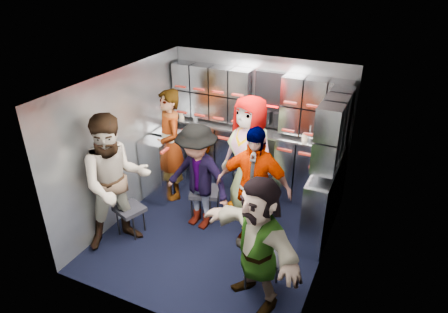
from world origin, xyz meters
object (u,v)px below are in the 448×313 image
at_px(jump_seat_center, 253,176).
at_px(attendant_arc_b, 198,178).
at_px(attendant_arc_e, 258,243).
at_px(jump_seat_mid_right, 257,209).
at_px(jump_seat_near_right, 262,258).
at_px(attendant_standing, 170,145).
at_px(attendant_arc_c, 249,155).
at_px(jump_seat_near_left, 130,210).
at_px(attendant_arc_a, 116,183).
at_px(attendant_arc_d, 253,188).
at_px(jump_seat_mid_left, 205,193).

bearing_deg(jump_seat_center, attendant_arc_b, -118.15).
bearing_deg(attendant_arc_e, jump_seat_mid_right, 138.52).
height_order(jump_seat_near_right, attendant_arc_b, attendant_arc_b).
relative_size(attendant_standing, attendant_arc_c, 0.98).
height_order(jump_seat_near_left, attendant_arc_a, attendant_arc_a).
height_order(jump_seat_near_left, attendant_arc_d, attendant_arc_d).
relative_size(jump_seat_near_right, attendant_standing, 0.28).
distance_m(attendant_standing, attendant_arc_e, 2.40).
height_order(jump_seat_mid_left, attendant_arc_e, attendant_arc_e).
relative_size(jump_seat_mid_left, attendant_arc_a, 0.28).
distance_m(jump_seat_mid_left, attendant_arc_a, 1.27).
distance_m(jump_seat_center, attendant_arc_e, 1.95).
distance_m(jump_seat_center, attendant_arc_a, 2.05).
distance_m(jump_seat_center, jump_seat_near_right, 1.75).
relative_size(jump_seat_near_left, jump_seat_near_right, 0.92).
distance_m(jump_seat_near_right, attendant_arc_b, 1.44).
distance_m(attendant_arc_a, attendant_arc_d, 1.69).
bearing_deg(jump_seat_near_left, attendant_arc_e, -10.54).
bearing_deg(jump_seat_center, attendant_standing, -163.69).
relative_size(jump_seat_near_right, attendant_arc_b, 0.32).
relative_size(jump_seat_mid_left, attendant_arc_d, 0.30).
height_order(jump_seat_near_left, jump_seat_mid_right, jump_seat_mid_right).
distance_m(jump_seat_mid_left, attendant_arc_e, 1.65).
relative_size(jump_seat_near_right, attendant_arc_a, 0.27).
relative_size(attendant_standing, attendant_arc_b, 1.13).
bearing_deg(jump_seat_mid_right, jump_seat_near_right, -65.96).
bearing_deg(jump_seat_near_left, attendant_standing, 90.00).
bearing_deg(attendant_standing, jump_seat_center, 58.28).
height_order(attendant_standing, attendant_arc_d, attendant_standing).
xyz_separation_m(jump_seat_near_left, attendant_arc_a, (-0.00, -0.18, 0.53)).
bearing_deg(attendant_arc_e, jump_seat_near_left, -162.33).
height_order(attendant_arc_b, attendant_arc_d, attendant_arc_d).
bearing_deg(jump_seat_near_right, attendant_arc_c, 117.29).
bearing_deg(attendant_arc_d, attendant_arc_c, 110.79).
distance_m(jump_seat_mid_left, jump_seat_near_right, 1.50).
xyz_separation_m(attendant_arc_b, attendant_arc_d, (0.80, -0.04, 0.07)).
bearing_deg(attendant_arc_b, attendant_standing, 154.18).
distance_m(jump_seat_near_right, attendant_arc_d, 0.90).
height_order(jump_seat_near_left, jump_seat_near_right, jump_seat_near_right).
bearing_deg(jump_seat_near_right, jump_seat_mid_right, 114.04).
bearing_deg(attendant_arc_c, jump_seat_mid_right, -38.19).
distance_m(jump_seat_near_left, jump_seat_center, 1.86).
height_order(jump_seat_near_left, attendant_standing, attendant_standing).
bearing_deg(jump_seat_mid_left, jump_seat_near_left, -135.08).
bearing_deg(attendant_arc_a, attendant_arc_c, 0.15).
height_order(attendant_standing, attendant_arc_c, attendant_arc_c).
xyz_separation_m(jump_seat_mid_left, attendant_arc_c, (0.46, 0.50, 0.46)).
distance_m(attendant_arc_c, attendant_arc_d, 0.79).
bearing_deg(attendant_arc_b, attendant_arc_c, 64.76).
bearing_deg(jump_seat_mid_left, jump_seat_mid_right, -2.56).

